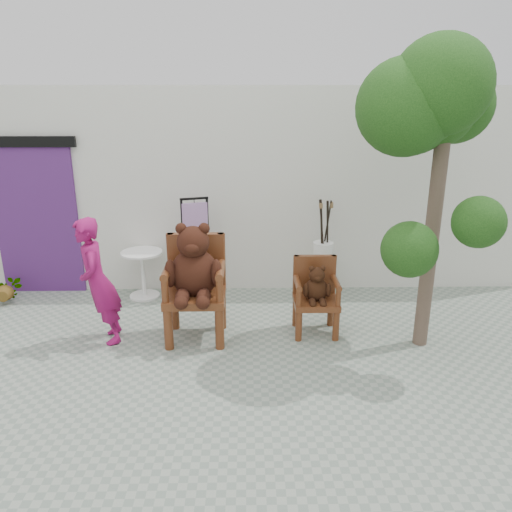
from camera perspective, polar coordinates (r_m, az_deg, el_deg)
The scene contains 11 objects.
ground_plane at distance 5.47m, azimuth -1.95°, elevation -14.01°, with size 60.00×60.00×0.00m, color gray.
back_wall at distance 7.85m, azimuth -1.74°, elevation 7.90°, with size 9.00×1.00×3.00m, color silver.
doorway at distance 8.03m, azimuth -23.77°, elevation 4.13°, with size 1.40×0.11×2.33m.
chair_big at distance 6.02m, azimuth -7.04°, elevation -1.99°, with size 0.73×0.78×1.47m.
chair_small at distance 6.28m, azimuth 6.85°, elevation -3.93°, with size 0.55×0.50×0.96m.
person at distance 6.19m, azimuth -17.59°, elevation -2.84°, with size 0.57×0.37×1.55m, color #8F1153.
cafe_table at distance 7.51m, azimuth -12.81°, elevation -1.43°, with size 0.60×0.60×0.70m.
display_stand at distance 7.27m, azimuth -6.81°, elevation -0.55°, with size 0.53×0.46×1.51m.
stool_bucket at distance 7.41m, azimuth 7.66°, elevation 0.27°, with size 0.32×0.32×1.45m.
tree at distance 5.77m, azimuth 18.90°, elevation 15.11°, with size 1.67×1.82×3.49m.
potted_plant at distance 8.07m, azimuth -26.56°, elevation -3.42°, with size 0.36×0.31×0.40m, color #12330E.
Camera 1 is at (0.10, -4.61, 2.93)m, focal length 35.00 mm.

